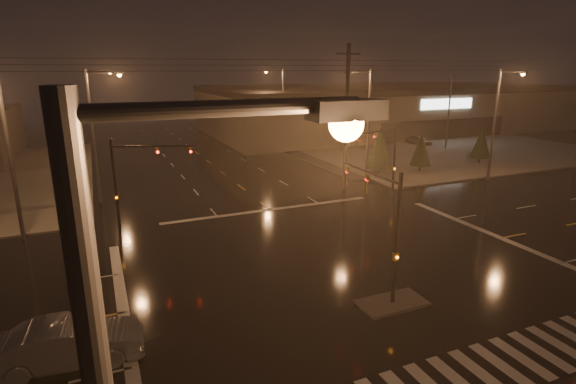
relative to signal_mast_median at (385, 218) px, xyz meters
name	(u,v)px	position (x,y,z in m)	size (l,w,h in m)	color
ground	(346,269)	(0.00, 3.07, -3.75)	(140.00, 140.00, 0.00)	black
sidewalk_ne	(425,144)	(30.00, 33.07, -3.69)	(36.00, 36.00, 0.12)	#4B4943
median_island	(392,303)	(0.00, -0.93, -3.68)	(3.00, 1.60, 0.15)	#4B4943
crosswalk	(479,372)	(0.00, -5.93, -3.75)	(15.00, 2.60, 0.01)	beige
stop_bar_far	(270,210)	(0.00, 14.07, -3.75)	(16.00, 0.50, 0.01)	beige
parking_lot	(463,144)	(35.00, 31.07, -3.71)	(50.00, 24.00, 0.08)	black
retail_building	(388,106)	(35.00, 49.06, 0.09)	(60.20, 28.30, 7.20)	brown
signal_mast_median	(385,218)	(0.00, 0.00, 0.00)	(0.25, 4.59, 6.00)	black
signal_mast_ne	(387,152)	(9.50, 13.21, 0.04)	(4.84, 1.86, 6.00)	black
signal_mast_nw	(132,174)	(-9.50, 13.21, 0.04)	(4.84, 1.86, 6.00)	black
streetlight_1	(96,128)	(-11.18, 21.07, 2.05)	(2.77, 0.32, 10.00)	#38383A
streetlight_2	(94,110)	(-11.18, 37.07, 2.05)	(2.77, 0.32, 10.00)	#38383A
streetlight_3	(366,118)	(11.18, 19.07, 2.05)	(2.77, 0.32, 10.00)	#38383A
streetlight_4	(281,102)	(11.18, 39.07, 2.05)	(2.77, 0.32, 10.00)	#38383A
streetlight_5	(7,146)	(-16.00, 14.26, 2.05)	(0.32, 2.77, 10.00)	#38383A
streetlight_6	(498,118)	(22.00, 14.26, 2.05)	(0.32, 2.77, 10.00)	#38383A
utility_pole_1	(346,118)	(8.00, 17.07, 2.38)	(2.20, 0.32, 12.00)	black
conifer_0	(380,147)	(13.86, 20.48, -1.03)	(2.59, 2.59, 4.75)	black
conifer_1	(421,149)	(18.31, 19.79, -1.46)	(2.04, 2.04, 3.89)	black
conifer_2	(481,143)	(26.96, 20.46, -1.42)	(2.09, 2.09, 3.96)	black
car_parked	(419,140)	(28.96, 33.05, -3.06)	(1.63, 4.06, 1.38)	black
car_crossing	(69,343)	(-12.92, 0.16, -2.94)	(1.72, 4.94, 1.63)	slate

